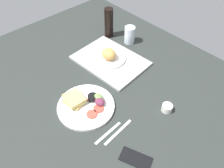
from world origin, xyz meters
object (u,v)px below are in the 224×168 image
Objects in this scene: fork at (108,133)px; cell_phone at (136,159)px; knife at (118,132)px; serving_tray at (110,60)px; plate_with_salad at (86,104)px; soda_bottle at (109,23)px; espresso_cup at (167,108)px; drinking_glass at (130,35)px; bread_plate_near at (109,56)px.

cell_phone is at bearing -91.42° from fork.
knife is 15.78cm from cell_phone.
serving_tray is 3.13× the size of cell_phone.
serving_tray is at bearing 118.02° from plate_with_salad.
espresso_cup is (72.73, -24.25, -8.96)cm from soda_bottle.
fork is at bearing -108.48° from espresso_cup.
soda_bottle reaches higher than cell_phone.
soda_bottle is at bearing 45.17° from fork.
cell_phone is (38.99, -2.11, -1.21)cm from plate_with_salad.
soda_bottle is 98.63cm from cell_phone.
espresso_cup reaches higher than fork.
drinking_glass reaches higher than cell_phone.
bread_plate_near is 68.72cm from cell_phone.
knife is 1.32× the size of cell_phone.
serving_tray is 68.45cm from cell_phone.
drinking_glass is (-25.26, 59.68, 4.56)cm from plate_with_salad.
bread_plate_near is at bearing 125.11° from cell_phone.
knife is (23.64, 1.60, -1.36)cm from plate_with_salad.
espresso_cup reaches higher than knife.
cell_phone is at bearing -76.85° from espresso_cup.
soda_bottle is 1.52× the size of cell_phone.
knife is at bearing 3.87° from plate_with_salad.
serving_tray is 3.61cm from bread_plate_near.
fork is 0.89× the size of knife.
knife is at bearing -39.07° from soda_bottle.
cell_phone is (64.24, -61.78, -5.77)cm from drinking_glass.
soda_bottle is (-22.20, 19.78, 6.61)cm from bread_plate_near.
serving_tray is 50.31cm from espresso_cup.
espresso_cup is at bearing -20.83° from fork.
bread_plate_near is at bearing -137.59° from serving_tray.
soda_bottle is 1.29× the size of fork.
serving_tray is 2.65× the size of fork.
knife is (3.00, 4.00, 0.00)cm from fork.
bread_plate_near is at bearing 118.90° from plate_with_salad.
serving_tray is at bearing 124.60° from cell_phone.
soda_bottle reaches higher than drinking_glass.
drinking_glass is at bearing 113.47° from cell_phone.
drinking_glass is 0.73× the size of fork.
espresso_cup is at bearing -19.69° from knife.
drinking_glass is 77.43cm from fork.
drinking_glass is 17.54cm from soda_bottle.
plate_with_salad is 43.50cm from espresso_cup.
bread_plate_near reaches higher than fork.
bread_plate_near is 1.10× the size of knife.
espresso_cup is at bearing 43.64° from plate_with_salad.
bread_plate_near is at bearing 48.10° from knife.
espresso_cup is 0.29× the size of knife.
fork is (20.64, -2.40, -1.36)cm from plate_with_salad.
plate_with_salad is at bearing -52.77° from soda_bottle.
drinking_glass is 0.86× the size of cell_phone.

